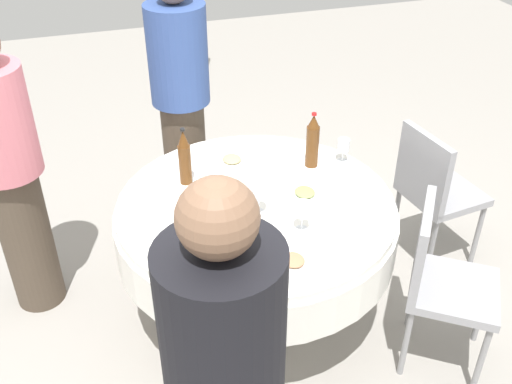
{
  "coord_description": "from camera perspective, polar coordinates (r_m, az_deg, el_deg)",
  "views": [
    {
      "loc": [
        2.24,
        -0.7,
        2.37
      ],
      "look_at": [
        0.0,
        0.0,
        0.8
      ],
      "focal_mm": 41.7,
      "sensor_mm": 36.0,
      "label": 1
    }
  ],
  "objects": [
    {
      "name": "bottle_brown_north",
      "position": [
        3.08,
        5.45,
        4.84
      ],
      "size": [
        0.07,
        0.07,
        0.3
      ],
      "color": "#593314",
      "rests_on": "dining_table"
    },
    {
      "name": "ground_plane",
      "position": [
        3.33,
        0.0,
        -11.44
      ],
      "size": [
        10.0,
        10.0,
        0.0
      ],
      "primitive_type": "plane",
      "color": "gray"
    },
    {
      "name": "bottle_brown_left",
      "position": [
        2.95,
        -6.86,
        3.26
      ],
      "size": [
        0.06,
        0.06,
        0.31
      ],
      "color": "#593314",
      "rests_on": "dining_table"
    },
    {
      "name": "plate_right",
      "position": [
        2.49,
        3.6,
        -6.78
      ],
      "size": [
        0.23,
        0.23,
        0.04
      ],
      "color": "white",
      "rests_on": "dining_table"
    },
    {
      "name": "wine_glass_east",
      "position": [
        2.62,
        4.5,
        -1.79
      ],
      "size": [
        0.07,
        0.07,
        0.15
      ],
      "color": "white",
      "rests_on": "dining_table"
    },
    {
      "name": "bottle_brown_rear",
      "position": [
        2.37,
        -5.65,
        -5.5
      ],
      "size": [
        0.06,
        0.06,
        0.29
      ],
      "color": "#593314",
      "rests_on": "dining_table"
    },
    {
      "name": "chair_far",
      "position": [
        3.51,
        16.66,
        0.49
      ],
      "size": [
        0.45,
        0.45,
        0.87
      ],
      "rotation": [
        0.0,
        0.0,
        0.13
      ],
      "color": "#99999E",
      "rests_on": "ground_plane"
    },
    {
      "name": "chair_front",
      "position": [
        2.9,
        17.15,
        -7.63
      ],
      "size": [
        0.56,
        0.56,
        0.87
      ],
      "rotation": [
        0.0,
        0.0,
        -0.62
      ],
      "color": "#99999E",
      "rests_on": "ground_plane"
    },
    {
      "name": "person_north",
      "position": [
        3.15,
        -22.62,
        1.82
      ],
      "size": [
        0.34,
        0.34,
        1.59
      ],
      "rotation": [
        0.0,
        0.0,
        2.74
      ],
      "color": "#4C3F33",
      "rests_on": "ground_plane"
    },
    {
      "name": "wine_glass_front",
      "position": [
        3.16,
        8.4,
        4.39
      ],
      "size": [
        0.06,
        0.06,
        0.13
      ],
      "color": "white",
      "rests_on": "dining_table"
    },
    {
      "name": "plate_inner",
      "position": [
        3.15,
        -2.33,
        2.96
      ],
      "size": [
        0.24,
        0.24,
        0.04
      ],
      "color": "white",
      "rests_on": "dining_table"
    },
    {
      "name": "person_rear",
      "position": [
        3.55,
        -7.17,
        8.37
      ],
      "size": [
        0.34,
        0.34,
        1.64
      ],
      "rotation": [
        0.0,
        0.0,
        1.75
      ],
      "color": "#4C3F33",
      "rests_on": "ground_plane"
    },
    {
      "name": "knife_left",
      "position": [
        2.77,
        9.66,
        -2.61
      ],
      "size": [
        0.18,
        0.05,
        0.0
      ],
      "primitive_type": "cube",
      "rotation": [
        0.0,
        0.0,
        3.32
      ],
      "color": "silver",
      "rests_on": "dining_table"
    },
    {
      "name": "wine_glass_far",
      "position": [
        2.87,
        -4.77,
        1.4
      ],
      "size": [
        0.07,
        0.07,
        0.14
      ],
      "color": "white",
      "rests_on": "dining_table"
    },
    {
      "name": "folded_napkin",
      "position": [
        2.77,
        -9.9,
        -2.45
      ],
      "size": [
        0.19,
        0.19,
        0.02
      ],
      "primitive_type": "cube",
      "rotation": [
        0.0,
        0.0,
        0.35
      ],
      "color": "white",
      "rests_on": "dining_table"
    },
    {
      "name": "dining_table",
      "position": [
        2.94,
        0.0,
        -3.31
      ],
      "size": [
        1.37,
        1.37,
        0.74
      ],
      "color": "white",
      "rests_on": "ground_plane"
    },
    {
      "name": "plate_near",
      "position": [
        2.89,
        4.69,
        -0.24
      ],
      "size": [
        0.24,
        0.24,
        0.04
      ],
      "color": "white",
      "rests_on": "dining_table"
    },
    {
      "name": "wine_glass_south",
      "position": [
        2.72,
        0.28,
        -0.04
      ],
      "size": [
        0.07,
        0.07,
        0.15
      ],
      "color": "white",
      "rests_on": "dining_table"
    }
  ]
}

